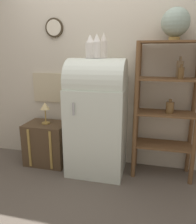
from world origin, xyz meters
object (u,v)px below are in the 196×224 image
vase_center (97,47)px  vase_right (104,46)px  vase_left (90,47)px  desk_lamp (45,108)px  refrigerator (97,116)px  suitcase_trunk (47,143)px  globe (176,23)px

vase_center → vase_right: 0.08m
vase_left → desk_lamp: (-0.64, 0.03, -0.77)m
refrigerator → suitcase_trunk: 0.85m
globe → vase_left: (-0.92, -0.10, -0.25)m
globe → vase_right: 0.80m
refrigerator → vase_left: (-0.08, 0.01, 0.81)m
suitcase_trunk → vase_left: (0.64, -0.03, 1.27)m
refrigerator → vase_left: vase_left is taller
refrigerator → vase_center: vase_center is taller
vase_left → suitcase_trunk: bearing=176.9°
vase_right → refrigerator: bearing=-172.0°
globe → desk_lamp: size_ratio=1.18×
suitcase_trunk → vase_center: 1.46m
vase_right → globe: bearing=6.9°
vase_left → desk_lamp: vase_left is taller
vase_right → vase_center: bearing=-170.5°
globe → refrigerator: bearing=-173.0°
vase_left → vase_center: size_ratio=0.97×
vase_center → desk_lamp: size_ratio=0.93×
refrigerator → desk_lamp: 0.72m
vase_left → vase_center: bearing=-5.3°
vase_center → desk_lamp: (-0.72, 0.04, -0.77)m
suitcase_trunk → desk_lamp: (0.00, -0.00, 0.50)m
vase_right → suitcase_trunk: bearing=177.8°
vase_left → vase_center: 0.08m
vase_center → desk_lamp: vase_center is taller
vase_center → vase_right: bearing=9.5°
vase_center → vase_right: size_ratio=0.94×
refrigerator → vase_left: bearing=175.8°
vase_center → refrigerator: bearing=137.6°
globe → vase_center: globe is taller
vase_left → globe: bearing=6.1°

